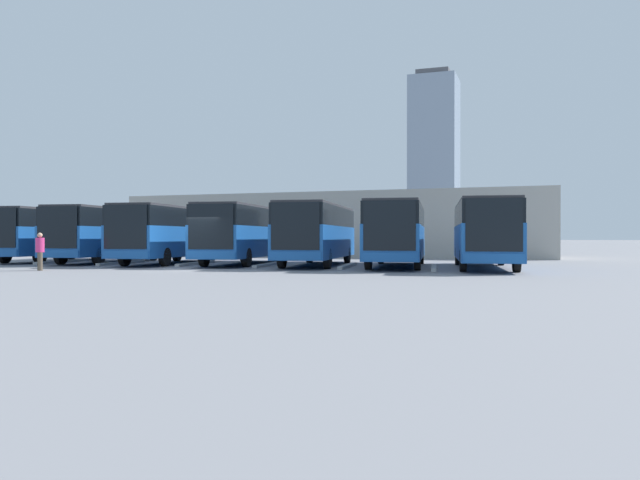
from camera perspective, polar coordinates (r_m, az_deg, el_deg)
The scene contains 17 objects.
ground_plane at distance 30.41m, azimuth -11.90°, elevation -2.64°, with size 600.00×600.00×0.00m, color gray.
bus_0 at distance 31.79m, azimuth 14.76°, elevation 0.77°, with size 4.27×11.23×3.26m.
curb_divider_0 at distance 30.49m, azimuth 10.37°, elevation -2.49°, with size 0.24×5.19×0.15m, color #B2B2AD.
bus_1 at distance 32.61m, azimuth 7.07°, elevation 0.77°, with size 4.27×11.23×3.26m.
curb_divider_1 at distance 31.64m, azimuth 2.53°, elevation -2.38°, with size 0.24×5.19×0.15m, color #B2B2AD.
bus_2 at distance 33.81m, azimuth -0.23°, elevation 0.75°, with size 4.27×11.23×3.26m.
curb_divider_2 at distance 33.17m, azimuth -4.76°, elevation -2.26°, with size 0.24×5.19×0.15m, color #B2B2AD.
bus_3 at distance 35.57m, azimuth -6.88°, elevation 0.73°, with size 4.27×11.23×3.26m.
curb_divider_3 at distance 35.23m, azimuth -11.26°, elevation -2.11°, with size 0.24×5.19×0.15m, color #B2B2AD.
bus_4 at distance 37.15m, azimuth -13.44°, elevation 0.70°, with size 4.27×11.23×3.26m.
curb_divider_4 at distance 37.12m, azimuth -17.65°, elevation -2.00°, with size 0.24×5.19×0.15m, color #B2B2AD.
bus_5 at distance 39.86m, azimuth -18.59°, elevation 0.67°, with size 4.27×11.23×3.26m.
curb_divider_5 at distance 40.07m, azimuth -22.49°, elevation -1.84°, with size 0.24×5.19×0.15m, color #B2B2AD.
bus_6 at distance 42.95m, azimuth -22.93°, elevation 0.63°, with size 4.27×11.23×3.26m.
pedestrian at distance 31.35m, azimuth -24.23°, elevation -0.86°, with size 0.54×0.54×1.74m.
station_building at distance 51.10m, azimuth 1.54°, elevation 1.39°, with size 34.06×11.66×4.97m.
office_tower at distance 246.42m, azimuth 10.40°, elevation 7.39°, with size 17.68×17.68×65.18m.
Camera 1 is at (-15.90, 25.87, 1.55)m, focal length 35.00 mm.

